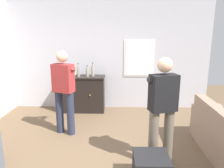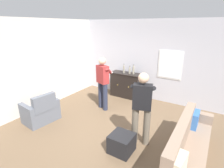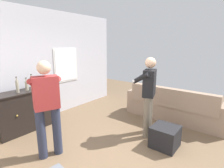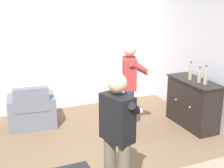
% 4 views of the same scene
% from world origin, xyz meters
% --- Properties ---
extents(ground, '(10.40, 10.40, 0.00)m').
position_xyz_m(ground, '(0.00, 0.00, 0.00)').
color(ground, brown).
extents(wall_back_with_window, '(5.20, 0.15, 2.80)m').
position_xyz_m(wall_back_with_window, '(0.02, 2.66, 1.40)').
color(wall_back_with_window, silver).
rests_on(wall_back_with_window, ground).
extents(wall_side_left, '(0.12, 5.20, 2.80)m').
position_xyz_m(wall_side_left, '(-2.66, 0.00, 1.40)').
color(wall_side_left, silver).
rests_on(wall_side_left, ground).
extents(couch, '(0.57, 2.46, 0.88)m').
position_xyz_m(couch, '(1.92, -0.16, 0.34)').
color(couch, gray).
rests_on(couch, ground).
extents(armchair, '(0.73, 0.95, 0.85)m').
position_xyz_m(armchair, '(-1.87, -0.57, 0.29)').
color(armchair, slate).
rests_on(armchair, ground).
extents(sideboard_cabinet, '(1.16, 0.49, 0.92)m').
position_xyz_m(sideboard_cabinet, '(-0.70, 2.30, 0.46)').
color(sideboard_cabinet, black).
rests_on(sideboard_cabinet, ground).
extents(bottle_wine_green, '(0.07, 0.07, 0.34)m').
position_xyz_m(bottle_wine_green, '(-0.42, 2.31, 1.07)').
color(bottle_wine_green, gray).
rests_on(bottle_wine_green, sideboard_cabinet).
extents(bottle_liquor_amber, '(0.06, 0.06, 0.35)m').
position_xyz_m(bottle_liquor_amber, '(-0.78, 2.25, 1.06)').
color(bottle_liquor_amber, gray).
rests_on(bottle_liquor_amber, sideboard_cabinet).
extents(bottle_spirits_clear, '(0.07, 0.07, 0.29)m').
position_xyz_m(bottle_spirits_clear, '(-0.56, 2.29, 1.03)').
color(bottle_spirits_clear, gray).
rests_on(bottle_spirits_clear, sideboard_cabinet).
extents(ottoman, '(0.48, 0.48, 0.41)m').
position_xyz_m(ottoman, '(0.66, -0.48, 0.21)').
color(ottoman, black).
rests_on(ottoman, ground).
extents(person_standing_left, '(0.52, 0.52, 1.68)m').
position_xyz_m(person_standing_left, '(-0.85, 1.02, 0.94)').
color(person_standing_left, '#282D42').
rests_on(person_standing_left, ground).
extents(person_standing_right, '(0.53, 0.52, 1.68)m').
position_xyz_m(person_standing_right, '(0.87, 0.02, 0.94)').
color(person_standing_right, '#6B6051').
rests_on(person_standing_right, ground).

